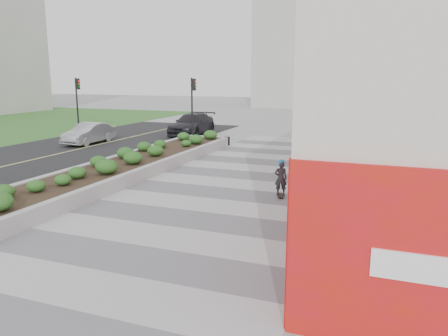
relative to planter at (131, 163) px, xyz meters
The scene contains 12 objects.
ground 8.91m from the planter, 51.84° to the right, with size 160.00×160.00×0.00m, color gray.
walkway 6.81m from the planter, 36.03° to the right, with size 8.00×36.00×0.01m, color #A8A8AD.
building 13.12m from the planter, ahead, with size 6.04×24.08×8.00m.
planter is the anchor object (origin of this frame).
street 6.51m from the planter, behind, with size 10.00×40.00×0.00m, color black.
traffic_signal_near 10.90m from the planter, 99.35° to the left, with size 0.33×0.28×4.20m.
traffic_signal_far 15.00m from the planter, 137.54° to the left, with size 0.33×0.28×4.20m.
distant_bldg_north_l 48.95m from the planter, 89.40° to the left, with size 16.00×12.00×20.00m, color #ADAAA3.
manhole_cover 7.22m from the planter, 33.69° to the right, with size 0.44×0.44×0.01m, color #595654.
skateboarder 7.60m from the planter, 13.27° to the right, with size 0.53×0.75×1.40m.
car_silver 9.77m from the planter, 138.63° to the left, with size 1.41×4.05×1.33m, color #B1B3B9.
car_dark 13.37m from the planter, 102.97° to the left, with size 2.18×5.37×1.56m, color black.
Camera 1 is at (5.43, -9.73, 4.28)m, focal length 35.00 mm.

